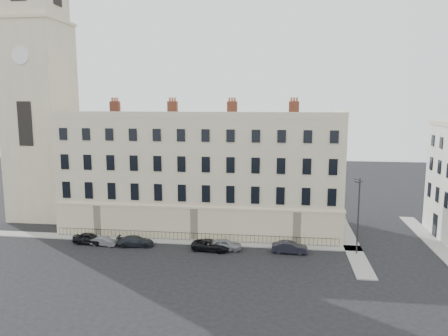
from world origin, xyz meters
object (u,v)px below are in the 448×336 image
(car_a, at_px, (90,238))
(streetlamp, at_px, (358,213))
(car_f, at_px, (290,247))
(car_b, at_px, (104,241))
(car_c, at_px, (136,241))
(car_d, at_px, (211,245))
(car_e, at_px, (224,245))

(car_a, height_order, streetlamp, streetlamp)
(car_f, height_order, streetlamp, streetlamp)
(car_b, xyz_separation_m, car_c, (3.80, 0.27, 0.09))
(car_b, bearing_deg, car_d, -84.45)
(car_b, bearing_deg, car_a, 85.69)
(car_e, height_order, streetlamp, streetlamp)
(car_c, relative_size, car_d, 0.95)
(car_c, height_order, car_d, car_d)
(car_b, relative_size, car_f, 0.80)
(car_a, xyz_separation_m, car_b, (1.97, -0.35, -0.15))
(car_d, relative_size, car_e, 1.12)
(car_a, distance_m, car_d, 14.91)
(car_b, height_order, car_f, car_f)
(car_a, relative_size, streetlamp, 0.46)
(car_b, height_order, car_e, car_e)
(car_c, bearing_deg, streetlamp, -95.05)
(car_b, height_order, car_c, car_c)
(car_a, bearing_deg, streetlamp, -84.87)
(car_e, distance_m, streetlamp, 15.48)
(car_b, bearing_deg, car_e, -83.74)
(car_c, xyz_separation_m, car_f, (18.13, 0.01, 0.05))
(car_b, height_order, car_d, car_d)
(car_e, height_order, car_f, car_e)
(car_c, distance_m, car_e, 10.65)
(car_d, height_order, streetlamp, streetlamp)
(streetlamp, bearing_deg, car_c, 159.87)
(car_a, relative_size, car_c, 0.94)
(car_e, xyz_separation_m, car_f, (7.48, 0.12, -0.02))
(car_d, distance_m, car_e, 1.53)
(car_a, bearing_deg, car_c, -86.42)
(car_d, xyz_separation_m, car_e, (1.52, 0.18, 0.06))
(streetlamp, bearing_deg, car_d, 161.51)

